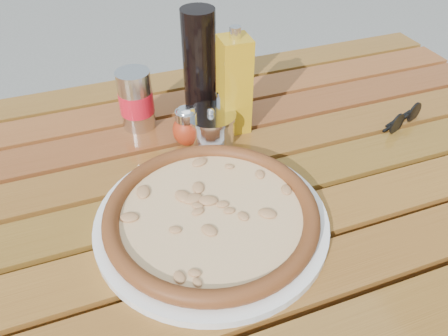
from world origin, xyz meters
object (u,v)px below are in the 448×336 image
object	(u,v)px
pizza	(211,213)
pepper_shaker	(187,127)
oregano_shaker	(226,109)
soda_can	(136,100)
dark_bottle	(200,65)
parmesan_tin	(211,126)
table	(228,219)
sunglasses	(404,119)
plate	(212,220)
olive_oil_cruet	(234,85)

from	to	relation	value
pizza	pepper_shaker	bearing A→B (deg)	83.27
pepper_shaker	oregano_shaker	distance (m)	0.10
soda_can	dark_bottle	bearing A→B (deg)	1.38
parmesan_tin	table	bearing A→B (deg)	-97.80
table	pepper_shaker	size ratio (longest dim) A/B	17.07
pepper_shaker	sunglasses	bearing A→B (deg)	-12.23
plate	pepper_shaker	distance (m)	0.22
pepper_shaker	parmesan_tin	world-z (taller)	pepper_shaker
pepper_shaker	parmesan_tin	distance (m)	0.05
table	soda_can	distance (m)	0.29
plate	sunglasses	size ratio (longest dim) A/B	3.34
dark_bottle	parmesan_tin	size ratio (longest dim) A/B	2.00
soda_can	parmesan_tin	size ratio (longest dim) A/B	1.09
plate	pizza	xyz separation A→B (m)	(0.00, 0.00, 0.02)
table	olive_oil_cruet	distance (m)	0.25
pepper_shaker	oregano_shaker	xyz separation A→B (m)	(0.09, 0.03, 0.00)
oregano_shaker	soda_can	xyz separation A→B (m)	(-0.17, 0.06, 0.02)
plate	pizza	distance (m)	0.02
plate	sunglasses	bearing A→B (deg)	15.10
pepper_shaker	sunglasses	distance (m)	0.44
sunglasses	pepper_shaker	bearing A→B (deg)	147.19
oregano_shaker	pizza	bearing A→B (deg)	-115.05
sunglasses	parmesan_tin	bearing A→B (deg)	146.42
plate	soda_can	distance (m)	0.32
oregano_shaker	sunglasses	distance (m)	0.36
pepper_shaker	sunglasses	world-z (taller)	pepper_shaker
dark_bottle	soda_can	bearing A→B (deg)	-178.62
dark_bottle	olive_oil_cruet	world-z (taller)	dark_bottle
pizza	parmesan_tin	distance (m)	0.22
dark_bottle	olive_oil_cruet	bearing A→B (deg)	-60.75
plate	pizza	bearing A→B (deg)	0.00
olive_oil_cruet	sunglasses	xyz separation A→B (m)	(0.33, -0.11, -0.08)
pepper_shaker	soda_can	size ratio (longest dim) A/B	0.68
plate	pizza	world-z (taller)	pizza
oregano_shaker	olive_oil_cruet	size ratio (longest dim) A/B	0.39
pizza	plate	bearing A→B (deg)	0.00
pizza	oregano_shaker	distance (m)	0.28
oregano_shaker	soda_can	distance (m)	0.18
pizza	parmesan_tin	bearing A→B (deg)	71.08
oregano_shaker	dark_bottle	size ratio (longest dim) A/B	0.37
pepper_shaker	soda_can	bearing A→B (deg)	128.83
olive_oil_cruet	parmesan_tin	world-z (taller)	olive_oil_cruet
pizza	pepper_shaker	world-z (taller)	pepper_shaker
dark_bottle	parmesan_tin	bearing A→B (deg)	-96.88
plate	dark_bottle	xyz separation A→B (m)	(0.08, 0.31, 0.10)
oregano_shaker	olive_oil_cruet	distance (m)	0.06
plate	dark_bottle	world-z (taller)	dark_bottle
table	soda_can	size ratio (longest dim) A/B	11.67
soda_can	sunglasses	bearing A→B (deg)	-20.20
sunglasses	table	bearing A→B (deg)	167.38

